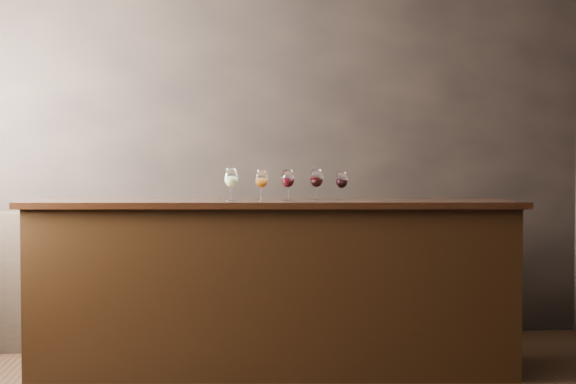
{
  "coord_description": "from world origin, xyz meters",
  "views": [
    {
      "loc": [
        -0.33,
        -3.81,
        1.31
      ],
      "look_at": [
        0.14,
        1.24,
        1.13
      ],
      "focal_mm": 50.0,
      "sensor_mm": 36.0,
      "label": 1
    }
  ],
  "objects": [
    {
      "name": "room_shell",
      "position": [
        -0.23,
        0.11,
        1.81
      ],
      "size": [
        5.02,
        4.52,
        2.81
      ],
      "color": "black",
      "rests_on": "ground"
    },
    {
      "name": "glass_amber",
      "position": [
        -0.03,
        1.24,
        1.21
      ],
      "size": [
        0.08,
        0.08,
        0.19
      ],
      "color": "white",
      "rests_on": "bar_top"
    },
    {
      "name": "bar_top",
      "position": [
        0.04,
        1.24,
        1.06
      ],
      "size": [
        3.14,
        0.98,
        0.04
      ],
      "primitive_type": "cube",
      "rotation": [
        0.0,
        0.0,
        -0.09
      ],
      "color": "black",
      "rests_on": "bar_counter"
    },
    {
      "name": "glass_white",
      "position": [
        -0.22,
        1.22,
        1.22
      ],
      "size": [
        0.09,
        0.09,
        0.2
      ],
      "color": "white",
      "rests_on": "bar_top"
    },
    {
      "name": "bar_counter",
      "position": [
        0.04,
        1.24,
        0.52
      ],
      "size": [
        3.03,
        0.91,
        1.04
      ],
      "primitive_type": "cube",
      "rotation": [
        0.0,
        0.0,
        -0.09
      ],
      "color": "black",
      "rests_on": "ground"
    },
    {
      "name": "back_bar_shelf",
      "position": [
        -0.69,
        2.03,
        0.49
      ],
      "size": [
        2.7,
        0.4,
        0.97
      ],
      "primitive_type": "cube",
      "color": "black",
      "rests_on": "ground"
    },
    {
      "name": "glass_red_b",
      "position": [
        0.32,
        1.24,
        1.22
      ],
      "size": [
        0.08,
        0.08,
        0.2
      ],
      "color": "white",
      "rests_on": "bar_top"
    },
    {
      "name": "glass_red_a",
      "position": [
        0.13,
        1.2,
        1.22
      ],
      "size": [
        0.08,
        0.08,
        0.2
      ],
      "color": "white",
      "rests_on": "bar_top"
    },
    {
      "name": "glass_red_c",
      "position": [
        0.48,
        1.25,
        1.21
      ],
      "size": [
        0.08,
        0.08,
        0.18
      ],
      "color": "white",
      "rests_on": "bar_top"
    }
  ]
}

